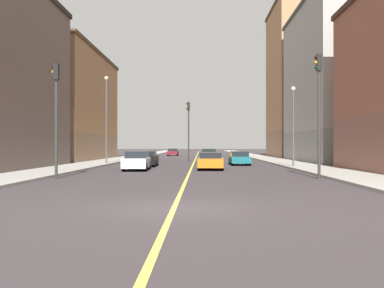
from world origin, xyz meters
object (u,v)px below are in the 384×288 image
at_px(traffic_light_right_near, 56,105).
at_px(car_maroon, 173,152).
at_px(traffic_light_median_far, 188,124).
at_px(car_blue, 208,154).
at_px(building_right_midblock, 53,106).
at_px(building_left_far, 312,82).
at_px(car_orange, 211,161).
at_px(street_lamp_left_near, 293,117).
at_px(car_black, 147,159).
at_px(street_lamp_right_near, 106,111).
at_px(car_yellow, 209,154).
at_px(building_left_mid, 354,83).
at_px(traffic_light_left_near, 319,99).
at_px(car_white, 137,161).
at_px(car_teal, 239,158).

xyz_separation_m(traffic_light_right_near, car_maroon, (3.11, 53.33, -3.47)).
relative_size(traffic_light_median_far, car_blue, 1.58).
distance_m(building_right_midblock, car_blue, 21.28).
relative_size(building_left_far, car_orange, 5.10).
relative_size(street_lamp_left_near, car_black, 1.46).
relative_size(building_left_far, building_right_midblock, 1.00).
xyz_separation_m(traffic_light_right_near, street_lamp_right_near, (-0.98, 17.96, 0.96)).
height_order(building_right_midblock, car_yellow, building_right_midblock).
relative_size(building_left_far, street_lamp_right_near, 2.69).
bearing_deg(building_left_mid, car_maroon, 125.37).
distance_m(car_maroon, car_blue, 16.84).
height_order(car_maroon, car_blue, car_blue).
bearing_deg(car_blue, traffic_light_left_near, -81.63).
relative_size(street_lamp_right_near, car_white, 1.80).
distance_m(street_lamp_right_near, car_teal, 13.29).
height_order(traffic_light_left_near, car_teal, traffic_light_left_near).
bearing_deg(traffic_light_left_near, street_lamp_right_near, 130.60).
bearing_deg(street_lamp_right_near, car_maroon, 83.40).
xyz_separation_m(building_left_far, traffic_light_left_near, (-9.74, -41.68, -6.71)).
bearing_deg(car_orange, traffic_light_median_far, 97.59).
relative_size(building_left_far, car_teal, 5.38).
bearing_deg(car_black, car_maroon, 90.26).
bearing_deg(car_black, traffic_light_left_near, -52.07).
relative_size(traffic_light_left_near, car_teal, 1.66).
distance_m(car_yellow, car_white, 23.83).
relative_size(traffic_light_left_near, car_orange, 1.57).
relative_size(car_maroon, car_white, 0.94).
xyz_separation_m(car_yellow, car_orange, (-0.27, -22.21, -0.03)).
xyz_separation_m(building_left_mid, traffic_light_right_near, (-24.15, -23.68, -4.30)).
height_order(building_left_mid, car_maroon, building_left_mid).
xyz_separation_m(car_maroon, car_teal, (8.41, -36.31, 0.02)).
bearing_deg(car_teal, car_blue, 97.30).
height_order(traffic_light_left_near, street_lamp_left_near, traffic_light_left_near).
bearing_deg(car_yellow, traffic_light_right_near, -105.99).
distance_m(traffic_light_right_near, car_yellow, 32.80).
xyz_separation_m(car_yellow, car_maroon, (-5.88, 21.97, -0.07)).
distance_m(traffic_light_right_near, car_blue, 38.70).
xyz_separation_m(traffic_light_right_near, car_yellow, (8.99, 31.36, -3.40)).
height_order(street_lamp_left_near, car_blue, street_lamp_left_near).
relative_size(traffic_light_median_far, car_orange, 1.52).
xyz_separation_m(street_lamp_left_near, car_black, (-12.15, 2.37, -3.43)).
height_order(building_left_far, street_lamp_left_near, building_left_far).
height_order(building_right_midblock, traffic_light_left_near, building_right_midblock).
bearing_deg(street_lamp_right_near, car_blue, 63.20).
relative_size(building_right_midblock, car_orange, 5.11).
height_order(building_left_mid, car_yellow, building_left_mid).
relative_size(building_left_mid, car_white, 4.20).
relative_size(building_right_midblock, street_lamp_right_near, 2.70).
height_order(traffic_light_median_far, car_yellow, traffic_light_median_far).
xyz_separation_m(traffic_light_left_near, traffic_light_median_far, (-7.83, 25.12, -0.13)).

